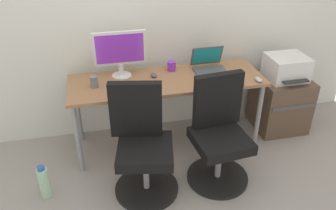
{
  "coord_description": "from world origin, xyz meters",
  "views": [
    {
      "loc": [
        -0.62,
        -2.81,
        2.13
      ],
      "look_at": [
        0.0,
        -0.05,
        0.47
      ],
      "focal_mm": 36.95,
      "sensor_mm": 36.0,
      "label": 1
    }
  ],
  "objects_px": {
    "office_chair_right": "(219,135)",
    "printer": "(286,68)",
    "side_cabinet": "(280,103)",
    "coffee_mug": "(172,66)",
    "water_bottle_on_floor": "(44,182)",
    "desktop_monitor": "(120,51)",
    "open_laptop": "(209,65)",
    "office_chair_left": "(142,146)"
  },
  "relations": [
    {
      "from": "side_cabinet",
      "to": "water_bottle_on_floor",
      "type": "height_order",
      "value": "side_cabinet"
    },
    {
      "from": "printer",
      "to": "side_cabinet",
      "type": "bearing_deg",
      "value": 90.0
    },
    {
      "from": "water_bottle_on_floor",
      "to": "open_laptop",
      "type": "height_order",
      "value": "open_laptop"
    },
    {
      "from": "desktop_monitor",
      "to": "coffee_mug",
      "type": "relative_size",
      "value": 5.22
    },
    {
      "from": "printer",
      "to": "desktop_monitor",
      "type": "relative_size",
      "value": 0.83
    },
    {
      "from": "office_chair_right",
      "to": "open_laptop",
      "type": "relative_size",
      "value": 3.03
    },
    {
      "from": "coffee_mug",
      "to": "open_laptop",
      "type": "bearing_deg",
      "value": -11.63
    },
    {
      "from": "water_bottle_on_floor",
      "to": "desktop_monitor",
      "type": "bearing_deg",
      "value": 42.03
    },
    {
      "from": "side_cabinet",
      "to": "coffee_mug",
      "type": "height_order",
      "value": "coffee_mug"
    },
    {
      "from": "office_chair_left",
      "to": "coffee_mug",
      "type": "distance_m",
      "value": 0.92
    },
    {
      "from": "office_chair_left",
      "to": "office_chair_right",
      "type": "relative_size",
      "value": 1.0
    },
    {
      "from": "water_bottle_on_floor",
      "to": "open_laptop",
      "type": "relative_size",
      "value": 1.0
    },
    {
      "from": "office_chair_left",
      "to": "open_laptop",
      "type": "distance_m",
      "value": 1.08
    },
    {
      "from": "side_cabinet",
      "to": "printer",
      "type": "bearing_deg",
      "value": -90.0
    },
    {
      "from": "coffee_mug",
      "to": "printer",
      "type": "bearing_deg",
      "value": -7.18
    },
    {
      "from": "printer",
      "to": "water_bottle_on_floor",
      "type": "height_order",
      "value": "printer"
    },
    {
      "from": "side_cabinet",
      "to": "printer",
      "type": "relative_size",
      "value": 1.44
    },
    {
      "from": "open_laptop",
      "to": "coffee_mug",
      "type": "distance_m",
      "value": 0.36
    },
    {
      "from": "office_chair_right",
      "to": "open_laptop",
      "type": "bearing_deg",
      "value": 80.11
    },
    {
      "from": "side_cabinet",
      "to": "coffee_mug",
      "type": "xyz_separation_m",
      "value": [
        -1.15,
        0.14,
        0.47
      ]
    },
    {
      "from": "office_chair_right",
      "to": "water_bottle_on_floor",
      "type": "height_order",
      "value": "office_chair_right"
    },
    {
      "from": "printer",
      "to": "open_laptop",
      "type": "relative_size",
      "value": 1.29
    },
    {
      "from": "office_chair_left",
      "to": "water_bottle_on_floor",
      "type": "height_order",
      "value": "office_chair_left"
    },
    {
      "from": "office_chair_left",
      "to": "desktop_monitor",
      "type": "distance_m",
      "value": 0.91
    },
    {
      "from": "desktop_monitor",
      "to": "office_chair_right",
      "type": "bearing_deg",
      "value": -45.07
    },
    {
      "from": "printer",
      "to": "coffee_mug",
      "type": "height_order",
      "value": "printer"
    },
    {
      "from": "side_cabinet",
      "to": "office_chair_right",
      "type": "bearing_deg",
      "value": -146.62
    },
    {
      "from": "office_chair_left",
      "to": "open_laptop",
      "type": "bearing_deg",
      "value": 41.05
    },
    {
      "from": "office_chair_right",
      "to": "coffee_mug",
      "type": "relative_size",
      "value": 10.22
    },
    {
      "from": "office_chair_left",
      "to": "coffee_mug",
      "type": "xyz_separation_m",
      "value": [
        0.42,
        0.75,
        0.34
      ]
    },
    {
      "from": "printer",
      "to": "water_bottle_on_floor",
      "type": "bearing_deg",
      "value": -167.11
    },
    {
      "from": "office_chair_right",
      "to": "side_cabinet",
      "type": "relative_size",
      "value": 1.63
    },
    {
      "from": "water_bottle_on_floor",
      "to": "desktop_monitor",
      "type": "distance_m",
      "value": 1.3
    },
    {
      "from": "side_cabinet",
      "to": "desktop_monitor",
      "type": "height_order",
      "value": "desktop_monitor"
    },
    {
      "from": "side_cabinet",
      "to": "printer",
      "type": "xyz_separation_m",
      "value": [
        -0.0,
        -0.0,
        0.41
      ]
    },
    {
      "from": "office_chair_right",
      "to": "side_cabinet",
      "type": "distance_m",
      "value": 1.1
    },
    {
      "from": "water_bottle_on_floor",
      "to": "desktop_monitor",
      "type": "relative_size",
      "value": 0.65
    },
    {
      "from": "side_cabinet",
      "to": "open_laptop",
      "type": "relative_size",
      "value": 1.86
    },
    {
      "from": "office_chair_right",
      "to": "printer",
      "type": "xyz_separation_m",
      "value": [
        0.91,
        0.6,
        0.27
      ]
    },
    {
      "from": "side_cabinet",
      "to": "water_bottle_on_floor",
      "type": "relative_size",
      "value": 1.86
    },
    {
      "from": "office_chair_right",
      "to": "desktop_monitor",
      "type": "distance_m",
      "value": 1.16
    },
    {
      "from": "side_cabinet",
      "to": "coffee_mug",
      "type": "distance_m",
      "value": 1.25
    }
  ]
}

